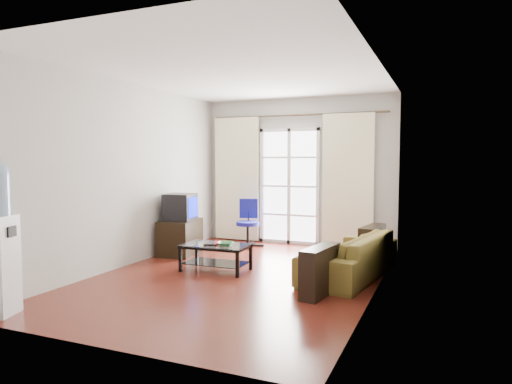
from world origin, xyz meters
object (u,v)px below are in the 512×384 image
crt_tv (179,207)px  sofa (350,255)px  task_chair (248,233)px  tv_stand (180,237)px  coffee_table (216,254)px

crt_tv → sofa: bearing=-15.2°
sofa → task_chair: 2.54m
tv_stand → crt_tv: bearing=-93.9°
coffee_table → tv_stand: (-1.09, 0.80, 0.04)m
sofa → tv_stand: size_ratio=2.62×
sofa → task_chair: task_chair is taller
sofa → coffee_table: size_ratio=2.18×
tv_stand → crt_tv: (0.00, -0.03, 0.51)m
coffee_table → task_chair: 1.87m
sofa → tv_stand: (-2.89, 0.37, 0.00)m
sofa → coffee_table: 1.85m
crt_tv → tv_stand: bearing=86.3°
sofa → crt_tv: 2.95m
sofa → crt_tv: crt_tv is taller
coffee_table → tv_stand: size_ratio=1.20×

